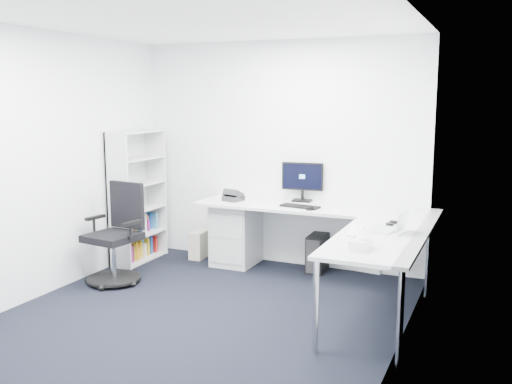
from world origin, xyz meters
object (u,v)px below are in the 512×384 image
at_px(l_desk, 302,248).
at_px(task_chair, 112,234).
at_px(bookshelf, 138,197).
at_px(monitor, 302,181).
at_px(laptop, 383,219).

distance_m(l_desk, task_chair, 2.08).
bearing_deg(bookshelf, monitor, 16.17).
height_order(monitor, laptop, monitor).
relative_size(l_desk, task_chair, 2.50).
distance_m(l_desk, laptop, 1.21).
bearing_deg(bookshelf, laptop, -10.42).
relative_size(bookshelf, task_chair, 1.49).
distance_m(monitor, laptop, 1.66).
xyz_separation_m(task_chair, laptop, (2.88, 0.28, 0.36)).
relative_size(l_desk, monitor, 5.50).
relative_size(task_chair, laptop, 3.61).
bearing_deg(l_desk, bookshelf, 178.68).
xyz_separation_m(l_desk, laptop, (0.97, -0.53, 0.51)).
bearing_deg(task_chair, l_desk, 30.06).
relative_size(bookshelf, monitor, 3.26).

